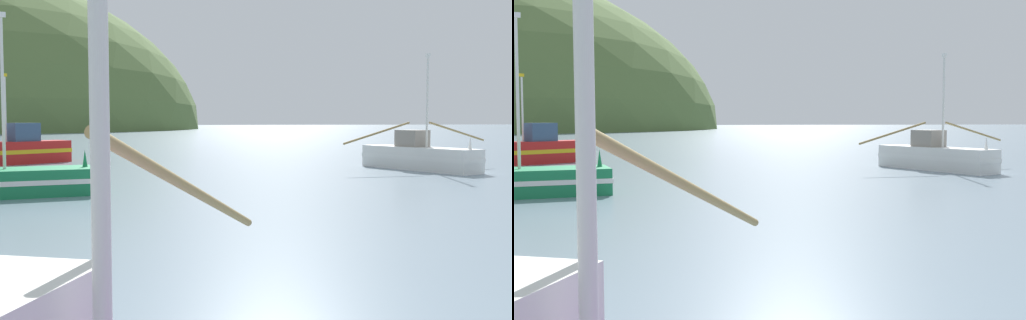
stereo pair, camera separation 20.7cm
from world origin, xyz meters
TOP-DOWN VIEW (x-y plane):
  - fishing_boat_white at (3.62, 37.62)m, footprint 10.66×8.11m
  - fishing_boat_red at (-20.45, 46.90)m, footprint 7.05×6.24m

SIDE VIEW (x-z plane):
  - fishing_boat_white at x=3.62m, z-range -2.56..4.16m
  - fishing_boat_red at x=-20.45m, z-range -2.04..3.87m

